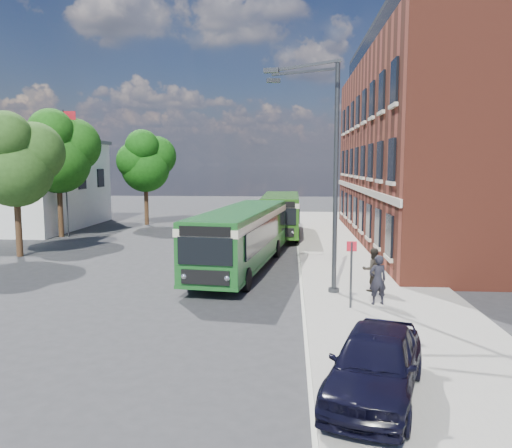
# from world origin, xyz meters

# --- Properties ---
(ground) EXTENTS (120.00, 120.00, 0.00)m
(ground) POSITION_xyz_m (0.00, 0.00, 0.00)
(ground) COLOR #2B2B2E
(ground) RESTS_ON ground
(pavement) EXTENTS (6.00, 48.00, 0.15)m
(pavement) POSITION_xyz_m (7.00, 8.00, 0.07)
(pavement) COLOR gray
(pavement) RESTS_ON ground
(kerb_line) EXTENTS (0.12, 48.00, 0.01)m
(kerb_line) POSITION_xyz_m (3.95, 8.00, 0.01)
(kerb_line) COLOR beige
(kerb_line) RESTS_ON ground
(brick_office) EXTENTS (12.10, 26.00, 14.20)m
(brick_office) POSITION_xyz_m (14.00, 12.00, 6.97)
(brick_office) COLOR maroon
(brick_office) RESTS_ON ground
(white_building) EXTENTS (9.40, 13.40, 7.30)m
(white_building) POSITION_xyz_m (-18.00, 18.00, 3.66)
(white_building) COLOR silver
(white_building) RESTS_ON ground
(flagpole) EXTENTS (0.95, 0.10, 9.00)m
(flagpole) POSITION_xyz_m (-12.45, 13.00, 4.94)
(flagpole) COLOR #333538
(flagpole) RESTS_ON ground
(street_lamp) EXTENTS (2.96, 2.38, 9.00)m
(street_lamp) POSITION_xyz_m (4.84, -2.00, 4.79)
(street_lamp) COLOR #333538
(street_lamp) RESTS_ON ground
(bus_stop_sign) EXTENTS (0.35, 0.08, 2.52)m
(bus_stop_sign) POSITION_xyz_m (5.60, -4.20, 1.51)
(bus_stop_sign) COLOR #333538
(bus_stop_sign) RESTS_ON ground
(bus_front) EXTENTS (4.18, 12.69, 3.02)m
(bus_front) POSITION_xyz_m (1.09, 2.85, 1.83)
(bus_front) COLOR #18551E
(bus_front) RESTS_ON ground
(bus_rear) EXTENTS (2.68, 9.84, 3.02)m
(bus_rear) POSITION_xyz_m (2.77, 14.35, 1.83)
(bus_rear) COLOR #225113
(bus_rear) RESTS_ON ground
(parked_car) EXTENTS (3.09, 4.80, 1.52)m
(parked_car) POSITION_xyz_m (5.31, -11.03, 0.91)
(parked_car) COLOR black
(parked_car) RESTS_ON pavement
(pedestrian_a) EXTENTS (0.74, 0.58, 1.80)m
(pedestrian_a) POSITION_xyz_m (6.62, -3.68, 1.05)
(pedestrian_a) COLOR black
(pedestrian_a) RESTS_ON pavement
(pedestrian_b) EXTENTS (0.94, 0.79, 1.74)m
(pedestrian_b) POSITION_xyz_m (6.75, -1.76, 1.02)
(pedestrian_b) COLOR black
(pedestrian_b) RESTS_ON pavement
(tree_left) EXTENTS (4.77, 4.54, 8.06)m
(tree_left) POSITION_xyz_m (-11.79, 5.30, 5.47)
(tree_left) COLOR #382214
(tree_left) RESTS_ON ground
(tree_mid) EXTENTS (5.34, 5.08, 9.02)m
(tree_mid) POSITION_xyz_m (-12.96, 12.98, 6.12)
(tree_mid) COLOR #382214
(tree_mid) RESTS_ON ground
(tree_right) EXTENTS (4.81, 4.57, 8.12)m
(tree_right) POSITION_xyz_m (-8.91, 20.61, 5.51)
(tree_right) COLOR #382214
(tree_right) RESTS_ON ground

